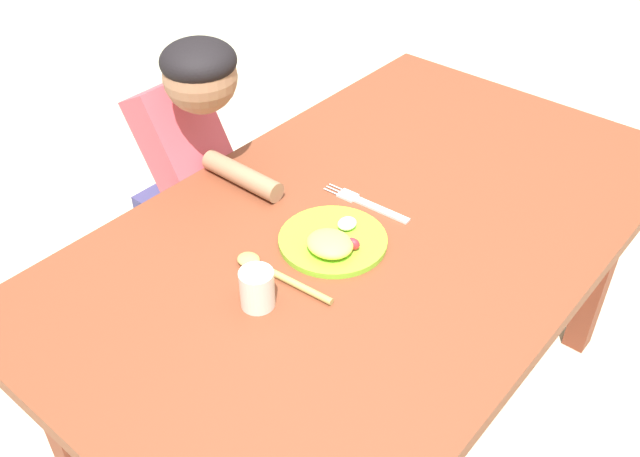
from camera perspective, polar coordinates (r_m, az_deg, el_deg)
The scene contains 7 objects.
ground_plane at distance 2.00m, azimuth 3.56°, elevation -15.13°, with size 8.00×8.00×0.00m, color beige.
dining_table at distance 1.56m, azimuth 4.42°, elevation -1.78°, with size 1.50×0.87×0.68m.
plate at distance 1.43m, azimuth 1.05°, elevation -1.01°, with size 0.22×0.22×0.05m.
fork at distance 1.55m, azimuth 3.88°, elevation 2.01°, with size 0.03×0.22×0.01m.
spoon at distance 1.37m, azimuth -4.06°, elevation -3.45°, with size 0.05×0.23×0.02m.
drinking_cup at distance 1.29m, azimuth -5.14°, elevation -4.89°, with size 0.06×0.06×0.08m, color silver.
person at distance 1.82m, azimuth -10.46°, elevation 2.58°, with size 0.19×0.43×1.00m.
Camera 1 is at (-0.99, -0.67, 1.60)m, focal length 39.37 mm.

